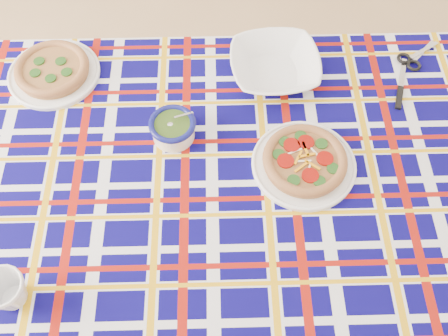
{
  "coord_description": "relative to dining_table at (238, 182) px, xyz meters",
  "views": [
    {
      "loc": [
        0.17,
        -0.87,
        1.76
      ],
      "look_at": [
        0.27,
        -0.24,
        0.7
      ],
      "focal_mm": 40.0,
      "sensor_mm": 36.0,
      "label": 1
    }
  ],
  "objects": [
    {
      "name": "floor",
      "position": [
        -0.31,
        0.24,
        -0.61
      ],
      "size": [
        4.0,
        4.0,
        0.0
      ],
      "primitive_type": "plane",
      "color": "#A37E54",
      "rests_on": "ground"
    },
    {
      "name": "serving_bowl",
      "position": [
        0.15,
        0.29,
        0.1
      ],
      "size": [
        0.26,
        0.26,
        0.06
      ],
      "primitive_type": "imported",
      "rotation": [
        0.0,
        0.0,
        -0.04
      ],
      "color": "white",
      "rests_on": "tablecloth"
    },
    {
      "name": "tablecloth",
      "position": [
        0.0,
        0.0,
        0.02
      ],
      "size": [
        1.58,
        1.11,
        0.1
      ],
      "primitive_type": null,
      "rotation": [
        0.0,
        0.0,
        -0.12
      ],
      "color": "#080450",
      "rests_on": "dining_table"
    },
    {
      "name": "table_knife",
      "position": [
        0.51,
        0.24,
        0.07
      ],
      "size": [
        0.1,
        0.19,
        0.01
      ],
      "primitive_type": null,
      "rotation": [
        0.0,
        0.0,
        1.14
      ],
      "color": "silver",
      "rests_on": "tablecloth"
    },
    {
      "name": "second_focaccia_plate",
      "position": [
        -0.46,
        0.38,
        0.09
      ],
      "size": [
        0.27,
        0.27,
        0.05
      ],
      "primitive_type": null,
      "rotation": [
        0.0,
        0.0,
        -0.01
      ],
      "color": "#946234",
      "rests_on": "tablecloth"
    },
    {
      "name": "dining_table",
      "position": [
        0.0,
        0.0,
        0.0
      ],
      "size": [
        1.55,
        1.08,
        0.68
      ],
      "rotation": [
        0.0,
        0.0,
        -0.12
      ],
      "color": "brown",
      "rests_on": "floor"
    },
    {
      "name": "main_focaccia_plate",
      "position": [
        0.16,
        -0.02,
        0.1
      ],
      "size": [
        0.33,
        0.33,
        0.05
      ],
      "primitive_type": null,
      "rotation": [
        0.0,
        0.0,
        -0.26
      ],
      "color": "#946234",
      "rests_on": "tablecloth"
    },
    {
      "name": "kitchen_scissors",
      "position": [
        0.6,
        0.31,
        0.08
      ],
      "size": [
        0.19,
        0.16,
        0.01
      ],
      "primitive_type": null,
      "rotation": [
        0.0,
        0.0,
        0.56
      ],
      "color": "silver",
      "rests_on": "tablecloth"
    },
    {
      "name": "mug",
      "position": [
        -0.53,
        -0.25,
        0.11
      ],
      "size": [
        0.11,
        0.11,
        0.09
      ],
      "primitive_type": "imported",
      "rotation": [
        0.0,
        0.0,
        -0.26
      ],
      "color": "white",
      "rests_on": "tablecloth"
    },
    {
      "name": "pesto_bowl",
      "position": [
        -0.15,
        0.12,
        0.11
      ],
      "size": [
        0.14,
        0.14,
        0.07
      ],
      "primitive_type": null,
      "rotation": [
        0.0,
        0.0,
        -0.18
      ],
      "color": "#22390F",
      "rests_on": "tablecloth"
    }
  ]
}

